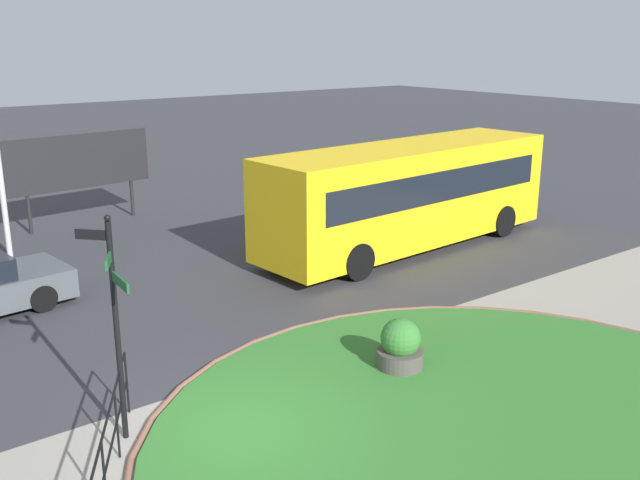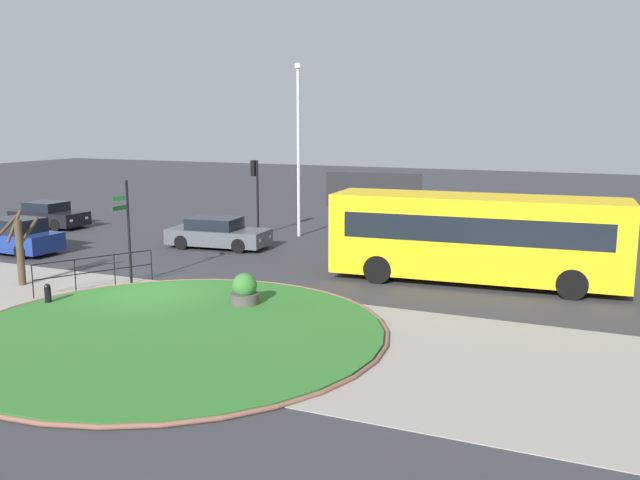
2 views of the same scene
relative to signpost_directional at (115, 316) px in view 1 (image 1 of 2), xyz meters
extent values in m
plane|color=#333338|center=(1.45, -0.97, -2.11)|extent=(120.00, 120.00, 0.00)
cylinder|color=#2D6B28|center=(4.64, -3.88, -2.06)|extent=(11.41, 11.41, 0.10)
torus|color=brown|center=(4.64, -3.88, -2.06)|extent=(11.72, 11.72, 0.11)
cylinder|color=black|center=(0.02, 0.04, -0.33)|extent=(0.09, 0.09, 3.56)
sphere|color=black|center=(0.02, 0.04, 1.50)|extent=(0.10, 0.10, 0.10)
cube|color=black|center=(-0.17, 0.25, 1.24)|extent=(0.35, 0.38, 0.15)
cube|color=#195128|center=(-0.11, -0.21, 0.93)|extent=(0.25, 0.44, 0.15)
cube|color=#195128|center=(0.00, -0.34, 0.63)|extent=(0.08, 0.68, 0.15)
cube|color=black|center=(-0.59, -1.04, -0.99)|extent=(1.96, 3.57, 0.03)
cube|color=black|center=(-0.59, -1.04, -1.50)|extent=(1.96, 3.57, 0.03)
cylinder|color=black|center=(0.37, 0.74, -1.55)|extent=(0.04, 0.04, 1.12)
cylinder|color=black|center=(-0.27, -0.45, -1.55)|extent=(0.04, 0.04, 1.12)
cylinder|color=black|center=(-0.92, -1.63, -1.55)|extent=(0.04, 0.04, 1.12)
cube|color=yellow|center=(11.00, 5.08, -0.43)|extent=(10.19, 3.26, 2.81)
cube|color=black|center=(10.91, 6.37, -0.04)|extent=(8.81, 0.64, 0.88)
cube|color=black|center=(11.09, 3.79, -0.04)|extent=(8.81, 0.64, 0.88)
cube|color=black|center=(16.02, 5.43, -0.29)|extent=(0.17, 2.10, 1.10)
cube|color=black|center=(16.02, 5.43, 0.75)|extent=(0.12, 1.41, 0.28)
cylinder|color=black|center=(14.12, 6.48, -1.61)|extent=(1.02, 0.37, 1.00)
cylinder|color=black|center=(14.29, 4.12, -1.61)|extent=(1.02, 0.37, 1.00)
cylinder|color=black|center=(7.72, 6.03, -1.61)|extent=(1.02, 0.37, 1.00)
cylinder|color=black|center=(7.88, 3.67, -1.61)|extent=(1.02, 0.37, 1.00)
cube|color=#EAEACC|center=(1.36, 7.87, -1.56)|extent=(0.04, 0.20, 0.12)
cube|color=#EAEACC|center=(1.47, 6.75, -1.56)|extent=(0.04, 0.20, 0.12)
cylinder|color=black|center=(0.47, 8.08, -1.79)|extent=(0.66, 0.28, 0.64)
cylinder|color=black|center=(0.64, 6.36, -1.79)|extent=(0.66, 0.28, 0.64)
cylinder|color=black|center=(2.38, 13.49, -1.03)|extent=(0.12, 0.12, 2.16)
cylinder|color=black|center=(6.00, 13.83, -1.03)|extent=(0.12, 0.12, 2.16)
cube|color=silver|center=(4.19, 13.66, 0.05)|extent=(4.83, 0.58, 1.70)
cube|color=black|center=(4.20, 13.59, 0.05)|extent=(4.92, 0.50, 1.80)
cylinder|color=#47423D|center=(5.12, -0.86, -1.90)|extent=(0.90, 0.90, 0.43)
sphere|color=#33702D|center=(5.12, -0.86, -1.44)|extent=(0.76, 0.76, 0.76)
camera|label=1|loc=(-3.54, -9.77, 4.04)|focal=39.86mm
camera|label=2|loc=(15.33, -18.29, 3.60)|focal=37.76mm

